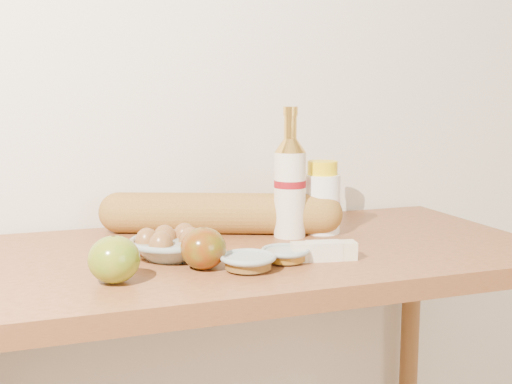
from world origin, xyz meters
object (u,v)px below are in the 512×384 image
table (251,306)px  egg_bowl (171,245)px  baguette (220,213)px  cream_bottle (322,200)px  bourbon_bottle (290,185)px

table → egg_bowl: size_ratio=5.80×
egg_bowl → table: bearing=7.2°
egg_bowl → baguette: size_ratio=0.38×
baguette → egg_bowl: bearing=-109.0°
egg_bowl → baguette: 0.23m
cream_bottle → egg_bowl: bearing=-139.5°
egg_bowl → baguette: (0.15, 0.17, 0.02)m
bourbon_bottle → cream_bottle: 0.09m
bourbon_bottle → baguette: size_ratio=0.52×
bourbon_bottle → egg_bowl: (-0.28, -0.09, -0.09)m
bourbon_bottle → cream_bottle: bourbon_bottle is taller
baguette → cream_bottle: bearing=4.0°
cream_bottle → table: bearing=-132.5°
table → bourbon_bottle: (0.11, 0.07, 0.24)m
cream_bottle → egg_bowl: (-0.37, -0.11, -0.05)m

